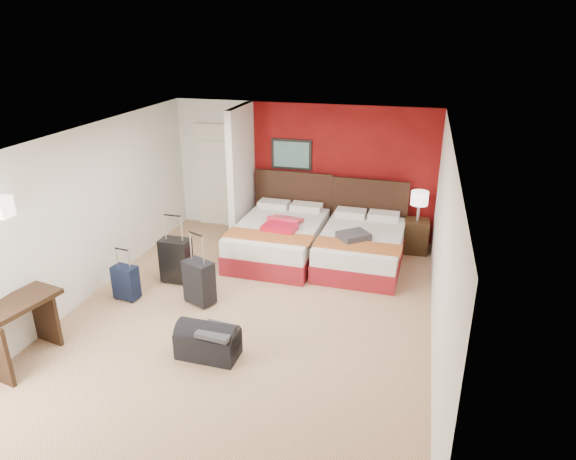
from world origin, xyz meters
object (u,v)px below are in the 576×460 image
(bed_right, at_px, (361,249))
(suitcase_navy, at_px, (126,284))
(red_suitcase_open, at_px, (283,224))
(suitcase_charcoal, at_px, (199,284))
(nightstand, at_px, (416,236))
(table_lamp, at_px, (419,206))
(duffel_bag, at_px, (208,343))
(bed_left, at_px, (279,240))
(suitcase_black, at_px, (176,262))
(desk, at_px, (22,332))

(bed_right, relative_size, suitcase_navy, 3.86)
(red_suitcase_open, height_order, suitcase_charcoal, red_suitcase_open)
(nightstand, height_order, suitcase_charcoal, suitcase_charcoal)
(nightstand, relative_size, table_lamp, 1.11)
(bed_right, bearing_deg, duffel_bag, -113.90)
(bed_left, height_order, suitcase_navy, bed_left)
(suitcase_black, xyz_separation_m, suitcase_charcoal, (0.63, -0.54, -0.03))
(nightstand, xyz_separation_m, suitcase_charcoal, (-3.00, -2.70, 0.02))
(bed_left, relative_size, bed_right, 1.06)
(desk, bearing_deg, suitcase_charcoal, 62.55)
(bed_right, height_order, duffel_bag, bed_right)
(suitcase_navy, bearing_deg, suitcase_charcoal, 15.35)
(suitcase_black, relative_size, suitcase_navy, 1.39)
(nightstand, distance_m, suitcase_navy, 5.00)
(nightstand, relative_size, duffel_bag, 0.79)
(red_suitcase_open, bearing_deg, suitcase_charcoal, -106.40)
(suitcase_charcoal, relative_size, suitcase_navy, 1.28)
(bed_right, relative_size, red_suitcase_open, 2.51)
(suitcase_charcoal, bearing_deg, table_lamp, 66.33)
(table_lamp, bearing_deg, suitcase_navy, -145.22)
(bed_right, bearing_deg, desk, -132.07)
(red_suitcase_open, distance_m, suitcase_navy, 2.74)
(nightstand, xyz_separation_m, suitcase_navy, (-4.11, -2.85, -0.05))
(bed_left, relative_size, suitcase_black, 2.93)
(table_lamp, xyz_separation_m, duffel_bag, (-2.38, -3.87, -0.67))
(table_lamp, relative_size, duffel_bag, 0.72)
(bed_right, xyz_separation_m, table_lamp, (0.89, 0.79, 0.57))
(nightstand, xyz_separation_m, desk, (-4.49, -4.52, 0.11))
(bed_right, bearing_deg, suitcase_charcoal, -136.07)
(duffel_bag, xyz_separation_m, desk, (-2.11, -0.65, 0.22))
(red_suitcase_open, distance_m, nightstand, 2.43)
(suitcase_black, bearing_deg, red_suitcase_open, 41.60)
(bed_left, height_order, desk, desk)
(bed_left, bearing_deg, duffel_bag, -89.46)
(nightstand, bearing_deg, table_lamp, 0.00)
(duffel_bag, bearing_deg, bed_right, 65.90)
(suitcase_black, bearing_deg, table_lamp, 30.71)
(suitcase_charcoal, bearing_deg, bed_left, 94.73)
(suitcase_navy, bearing_deg, bed_right, 39.76)
(bed_right, height_order, suitcase_black, suitcase_black)
(nightstand, xyz_separation_m, suitcase_black, (-3.63, -2.15, 0.05))
(table_lamp, height_order, suitcase_charcoal, table_lamp)
(suitcase_black, distance_m, duffel_bag, 2.13)
(desk, bearing_deg, bed_left, 71.52)
(bed_left, bearing_deg, suitcase_black, -132.59)
(desk, bearing_deg, bed_right, 57.71)
(table_lamp, bearing_deg, red_suitcase_open, -157.81)
(suitcase_navy, relative_size, duffel_bag, 0.67)
(bed_right, xyz_separation_m, duffel_bag, (-1.49, -3.08, -0.10))
(bed_left, distance_m, suitcase_charcoal, 2.00)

